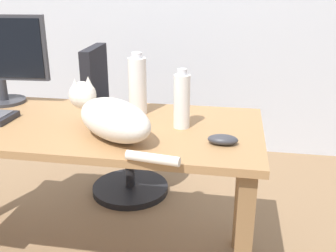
# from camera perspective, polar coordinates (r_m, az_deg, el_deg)

# --- Properties ---
(desk) EXTENTS (1.53, 0.65, 0.72)m
(desk) POSITION_cam_1_polar(r_m,az_deg,el_deg) (1.70, -13.01, -2.80)
(desk) COLOR #9E7247
(desk) RESTS_ON ground_plane
(office_chair) EXTENTS (0.48, 0.48, 0.92)m
(office_chair) POSITION_cam_1_polar(r_m,az_deg,el_deg) (2.40, -7.00, -1.08)
(office_chair) COLOR black
(office_chair) RESTS_ON ground_plane
(cat) EXTENTS (0.50, 0.40, 0.20)m
(cat) POSITION_cam_1_polar(r_m,az_deg,el_deg) (1.46, -8.43, 1.36)
(cat) COLOR silver
(cat) RESTS_ON desk
(computer_mouse) EXTENTS (0.11, 0.06, 0.04)m
(computer_mouse) POSITION_cam_1_polar(r_m,az_deg,el_deg) (1.41, 8.04, -1.98)
(computer_mouse) COLOR #333338
(computer_mouse) RESTS_ON desk
(water_bottle) EXTENTS (0.07, 0.07, 0.24)m
(water_bottle) POSITION_cam_1_polar(r_m,az_deg,el_deg) (1.53, 2.03, 3.74)
(water_bottle) COLOR silver
(water_bottle) RESTS_ON desk
(spray_bottle) EXTENTS (0.08, 0.08, 0.27)m
(spray_bottle) POSITION_cam_1_polar(r_m,az_deg,el_deg) (1.71, -4.50, 5.96)
(spray_bottle) COLOR silver
(spray_bottle) RESTS_ON desk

